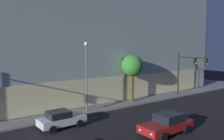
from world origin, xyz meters
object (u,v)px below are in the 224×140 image
at_px(modern_building, 71,24).
at_px(traffic_light_far_corner, 190,66).
at_px(car_white, 61,119).
at_px(sidewalk_tree, 132,66).
at_px(street_lamp_sidewalk, 86,68).
at_px(car_red, 167,124).

bearing_deg(modern_building, traffic_light_far_corner, -61.77).
distance_m(modern_building, car_white, 23.53).
distance_m(modern_building, sidewalk_tree, 16.58).
xyz_separation_m(traffic_light_far_corner, street_lamp_sidewalk, (-15.43, 1.71, 0.52)).
relative_size(street_lamp_sidewalk, sidewalk_tree, 1.25).
height_order(street_lamp_sidewalk, car_white, street_lamp_sidewalk).
bearing_deg(car_white, traffic_light_far_corner, 3.22).
bearing_deg(car_white, street_lamp_sidewalk, 33.85).
height_order(street_lamp_sidewalk, sidewalk_tree, street_lamp_sidewalk).
xyz_separation_m(street_lamp_sidewalk, sidewalk_tree, (6.80, 0.45, -0.17)).
relative_size(sidewalk_tree, car_red, 1.28).
relative_size(traffic_light_far_corner, sidewalk_tree, 1.01).
height_order(sidewalk_tree, car_white, sidewalk_tree).
xyz_separation_m(modern_building, street_lamp_sidewalk, (-6.04, -15.79, -6.05)).
bearing_deg(car_white, modern_building, 61.20).
height_order(sidewalk_tree, car_red, sidewalk_tree).
xyz_separation_m(modern_building, car_red, (-3.93, -25.05, -10.06)).
height_order(modern_building, traffic_light_far_corner, modern_building).
relative_size(modern_building, traffic_light_far_corner, 6.16).
relative_size(traffic_light_far_corner, car_red, 1.29).
bearing_deg(sidewalk_tree, traffic_light_far_corner, -14.04).
height_order(modern_building, car_red, modern_building).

